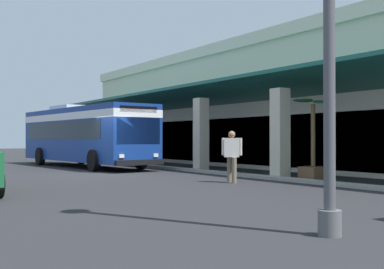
{
  "coord_description": "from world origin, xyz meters",
  "views": [
    {
      "loc": [
        19.45,
        -8.25,
        1.48
      ],
      "look_at": [
        -1.0,
        5.41,
        1.72
      ],
      "focal_mm": 45.06,
      "sensor_mm": 36.0,
      "label": 1
    }
  ],
  "objects": [
    {
      "name": "ground",
      "position": [
        0.0,
        8.0,
        0.0
      ],
      "size": [
        120.0,
        120.0,
        0.0
      ],
      "primitive_type": "plane",
      "color": "#262628"
    },
    {
      "name": "curb_strip",
      "position": [
        -1.69,
        4.07,
        0.06
      ],
      "size": [
        37.75,
        0.5,
        0.12
      ],
      "primitive_type": "cube",
      "color": "#9E998E",
      "rests_on": "ground"
    },
    {
      "name": "plaza_building",
      "position": [
        -1.69,
        13.69,
        3.4
      ],
      "size": [
        31.75,
        15.76,
        6.79
      ],
      "color": "beige",
      "rests_on": "ground"
    },
    {
      "name": "transit_bus",
      "position": [
        -5.24,
        1.28,
        1.85
      ],
      "size": [
        11.37,
        3.39,
        3.34
      ],
      "color": "navy",
      "rests_on": "ground"
    },
    {
      "name": "pedestrian",
      "position": [
        6.59,
        1.97,
        1.0
      ],
      "size": [
        0.56,
        0.53,
        1.76
      ],
      "color": "#726651",
      "rests_on": "ground"
    },
    {
      "name": "potted_palm",
      "position": [
        7.15,
        5.36,
        0.8
      ],
      "size": [
        1.68,
        1.91,
        3.03
      ],
      "color": "brown",
      "rests_on": "ground"
    }
  ]
}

